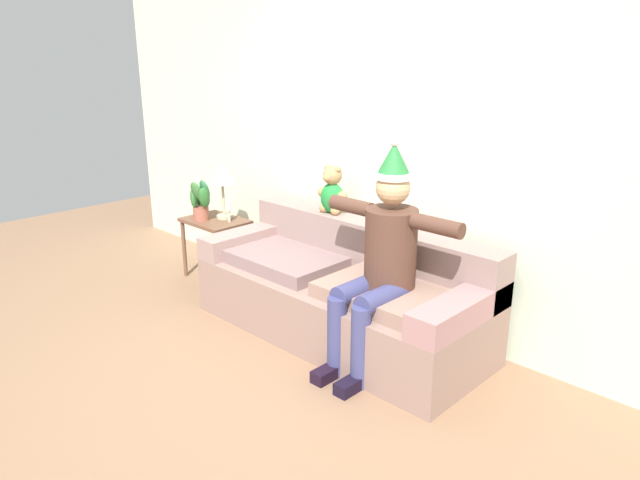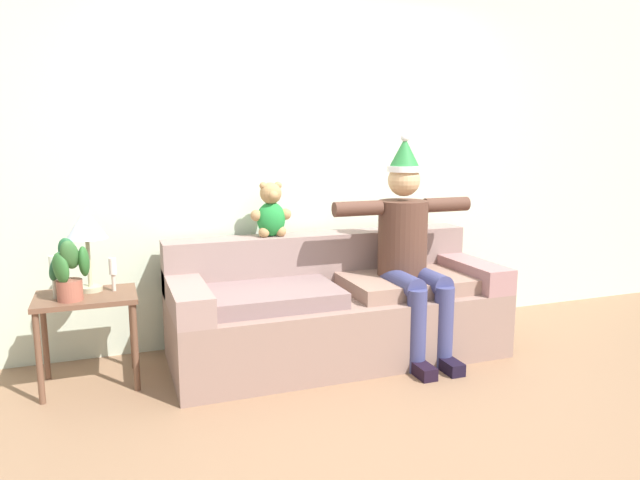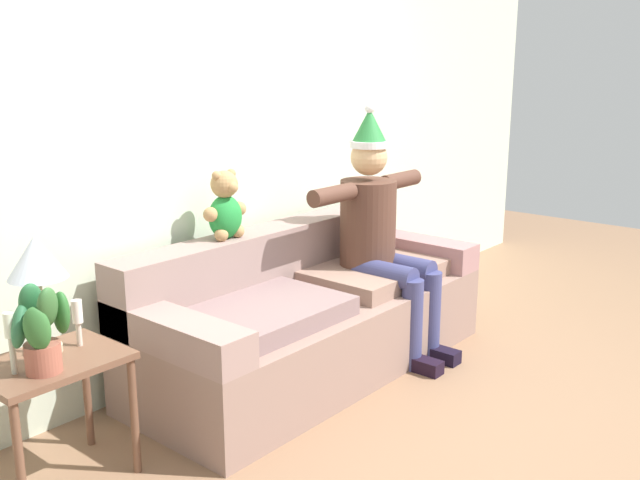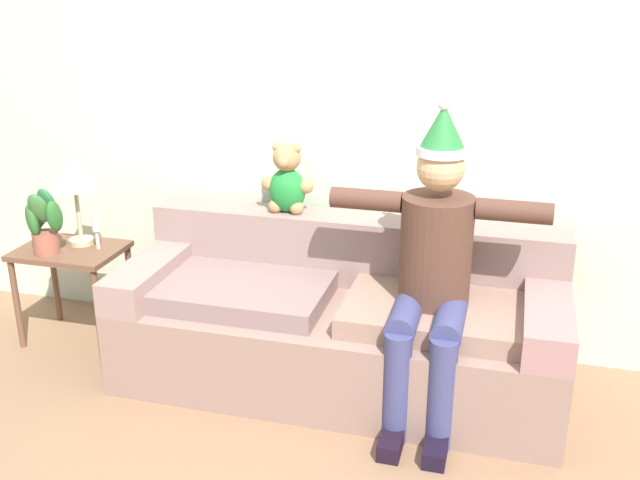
% 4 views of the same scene
% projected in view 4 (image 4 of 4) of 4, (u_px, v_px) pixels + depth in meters
% --- Properties ---
extents(back_wall, '(7.00, 0.10, 2.70)m').
position_uv_depth(back_wall, '(366.00, 107.00, 3.93)').
color(back_wall, silver).
rests_on(back_wall, ground_plane).
extents(couch, '(2.24, 0.89, 0.81)m').
position_uv_depth(couch, '(341.00, 322.00, 3.81)').
color(couch, gray).
rests_on(couch, ground_plane).
extents(person_seated, '(1.02, 0.77, 1.52)m').
position_uv_depth(person_seated, '(433.00, 263.00, 3.39)').
color(person_seated, '#533328').
rests_on(person_seated, ground_plane).
extents(teddy_bear, '(0.29, 0.17, 0.38)m').
position_uv_depth(teddy_bear, '(287.00, 181.00, 3.92)').
color(teddy_bear, '#218736').
rests_on(teddy_bear, couch).
extents(side_table, '(0.58, 0.42, 0.56)m').
position_uv_depth(side_table, '(71.00, 263.00, 4.17)').
color(side_table, brown).
rests_on(side_table, ground_plane).
extents(table_lamp, '(0.24, 0.24, 0.51)m').
position_uv_depth(table_lamp, '(74.00, 178.00, 4.07)').
color(table_lamp, '#B2B28E').
rests_on(table_lamp, side_table).
extents(potted_plant, '(0.26, 0.23, 0.38)m').
position_uv_depth(potted_plant, '(43.00, 222.00, 4.01)').
color(potted_plant, '#A35845').
rests_on(potted_plant, side_table).
extents(candle_tall, '(0.04, 0.04, 0.25)m').
position_uv_depth(candle_tall, '(38.00, 220.00, 4.10)').
color(candle_tall, beige).
rests_on(candle_tall, side_table).
extents(candle_short, '(0.04, 0.04, 0.20)m').
position_uv_depth(candle_short, '(96.00, 227.00, 4.09)').
color(candle_short, beige).
rests_on(candle_short, side_table).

